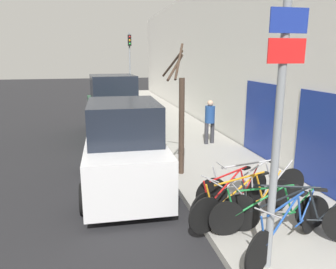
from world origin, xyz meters
The scene contains 15 objects.
ground_plane centered at (0.00, 11.20, 0.00)m, with size 80.00×80.00×0.00m, color black.
sidewalk_curb centered at (2.60, 14.00, 0.07)m, with size 3.20×32.00×0.15m.
building_facade centered at (4.35, 13.92, 3.23)m, with size 0.23×32.00×6.50m.
signpost centered at (1.55, 3.11, 2.25)m, with size 0.53×0.13×3.86m.
bicycle_0 centered at (2.06, 3.40, 0.55)m, with size 2.09×1.21×0.93m.
bicycle_1 centered at (2.36, 3.78, 0.57)m, with size 2.21×1.10×0.99m.
bicycle_2 centered at (2.09, 4.01, 0.54)m, with size 2.28×0.44×0.90m.
bicycle_3 centered at (1.81, 4.47, 0.56)m, with size 2.42×0.76×0.95m.
bicycle_4 centered at (1.73, 4.87, 0.54)m, with size 2.10×1.08×0.91m.
bicycle_5 centered at (2.32, 5.13, 0.57)m, with size 2.62×0.44×0.98m.
parked_car_0 centered at (-0.22, 7.04, 1.01)m, with size 2.15×4.37×2.22m.
parked_car_1 centered at (-0.12, 12.82, 1.14)m, with size 2.29×4.23×2.54m.
pedestrian_near centered at (3.17, 10.18, 1.07)m, with size 0.41×0.35×1.59m.
street_tree centered at (1.30, 7.35, 1.73)m, with size 0.66×1.86×3.44m.
traffic_light centered at (1.37, 19.48, 3.03)m, with size 0.20×0.30×4.50m.
Camera 1 is at (-0.90, -0.84, 3.26)m, focal length 35.00 mm.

